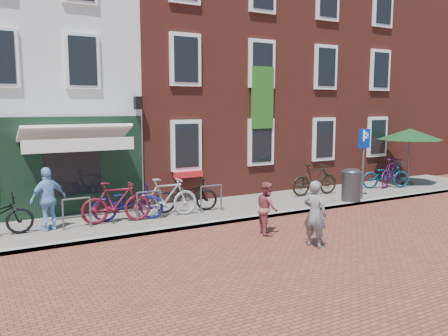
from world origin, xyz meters
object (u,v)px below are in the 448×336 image
bicycle_2 (128,202)px  woman (315,214)px  cafe_person (48,199)px  bicycle_3 (166,198)px  parking_sign (364,151)px  litter_bin (352,183)px  bicycle_6 (386,175)px  bicycle_7 (391,172)px  bicycle_1 (116,202)px  parasol (410,132)px  bicycle_4 (186,195)px  boy (267,208)px  bicycle_5 (315,180)px

bicycle_2 → woman: bearing=-130.6°
woman → cafe_person: size_ratio=0.96×
bicycle_2 → bicycle_3: (1.08, -0.16, 0.06)m
parking_sign → bicycle_3: 7.08m
litter_bin → bicycle_6: (2.99, 1.16, -0.10)m
bicycle_2 → bicycle_6: size_ratio=1.00×
woman → bicycle_7: 9.01m
bicycle_1 → litter_bin: bearing=-90.4°
parasol → bicycle_4: (-10.08, -0.04, -1.64)m
parasol → boy: parasol is taller
litter_bin → boy: size_ratio=0.88×
parasol → bicycle_2: parasol is taller
parking_sign → bicycle_2: parking_sign is taller
cafe_person → bicycle_2: bearing=160.0°
woman → bicycle_7: (7.81, 4.49, -0.12)m
cafe_person → litter_bin: bearing=153.1°
parasol → bicycle_4: size_ratio=1.31×
bicycle_2 → bicycle_7: size_ratio=1.03×
parking_sign → bicycle_1: size_ratio=1.28×
boy → cafe_person: (-4.92, 2.76, 0.24)m
woman → cafe_person: (-5.24, 4.27, 0.13)m
parasol → bicycle_5: size_ratio=1.36×
cafe_person → bicycle_4: (3.99, 0.20, -0.31)m
bicycle_6 → bicycle_1: bearing=111.5°
litter_bin → bicycle_7: (3.46, 1.30, -0.04)m
boy → bicycle_2: 3.94m
bicycle_4 → bicycle_7: bearing=-77.6°
bicycle_1 → bicycle_3: bearing=-85.3°
bicycle_6 → bicycle_3: bearing=112.0°
cafe_person → bicycle_1: cafe_person is taller
bicycle_1 → bicycle_2: bicycle_1 is taller
bicycle_3 → bicycle_7: bearing=-85.0°
parasol → cafe_person: 14.13m
bicycle_3 → bicycle_5: bearing=-82.8°
bicycle_1 → bicycle_4: bearing=-75.9°
bicycle_2 → cafe_person: bearing=103.9°
bicycle_4 → bicycle_6: size_ratio=1.00×
bicycle_4 → bicycle_6: 8.58m
cafe_person → bicycle_1: (1.76, -0.09, -0.25)m
parking_sign → bicycle_4: bearing=168.7°
boy → bicycle_3: 3.13m
cafe_person → bicycle_6: bearing=159.8°
woman → bicycle_2: woman is taller
parking_sign → bicycle_5: 2.00m
woman → bicycle_5: (3.92, 4.57, -0.12)m
bicycle_5 → parking_sign: bearing=-138.4°
parasol → bicycle_1: (-12.31, -0.32, -1.58)m
woman → bicycle_6: size_ratio=0.81×
parking_sign → bicycle_3: bearing=172.7°
bicycle_5 → parasol: bearing=-85.7°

